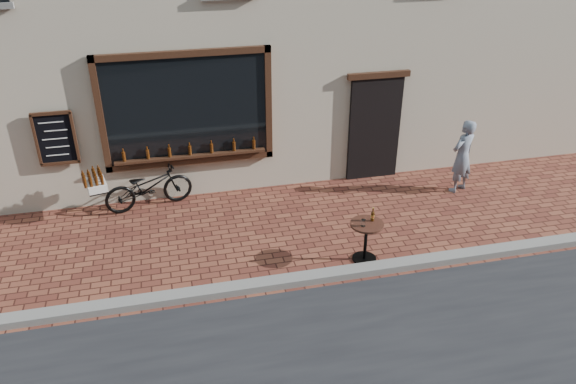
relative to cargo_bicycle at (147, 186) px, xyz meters
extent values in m
plane|color=#55251B|center=(2.81, -3.19, -0.46)|extent=(90.00, 90.00, 0.00)
cube|color=slate|center=(2.81, -2.99, -0.40)|extent=(90.00, 0.25, 0.12)
cube|color=black|center=(0.91, 0.26, 1.39)|extent=(3.00, 0.06, 2.00)
cube|color=black|center=(0.91, 0.24, 2.45)|extent=(3.24, 0.10, 0.12)
cube|color=black|center=(0.91, 0.24, 0.33)|extent=(3.24, 0.10, 0.12)
cube|color=black|center=(-0.65, 0.24, 1.39)|extent=(0.12, 0.10, 2.24)
cube|color=black|center=(2.47, 0.24, 1.39)|extent=(0.12, 0.10, 2.24)
cube|color=black|center=(0.91, 0.19, 0.46)|extent=(2.90, 0.16, 0.05)
cube|color=black|center=(4.71, 0.27, 0.64)|extent=(1.10, 0.10, 2.20)
cube|color=black|center=(4.71, 0.24, 1.80)|extent=(1.30, 0.10, 0.12)
cube|color=black|center=(-1.49, 0.25, 1.04)|extent=(0.62, 0.04, 0.92)
cylinder|color=#3D1C07|center=(-0.34, 0.19, 0.58)|extent=(0.06, 0.06, 0.19)
cylinder|color=#3D1C07|center=(0.07, 0.19, 0.58)|extent=(0.06, 0.06, 0.19)
cylinder|color=#3D1C07|center=(0.49, 0.19, 0.58)|extent=(0.06, 0.06, 0.19)
cylinder|color=#3D1C07|center=(0.91, 0.19, 0.58)|extent=(0.06, 0.06, 0.19)
cylinder|color=#3D1C07|center=(1.32, 0.19, 0.58)|extent=(0.06, 0.06, 0.19)
cylinder|color=#3D1C07|center=(1.74, 0.19, 0.58)|extent=(0.06, 0.06, 0.19)
cylinder|color=#3D1C07|center=(2.16, 0.19, 0.58)|extent=(0.06, 0.06, 0.19)
imported|color=black|center=(0.04, 0.01, -0.01)|extent=(1.78, 0.94, 0.89)
cube|color=black|center=(-0.88, -0.19, 0.16)|extent=(0.43, 0.53, 0.03)
cube|color=silver|center=(-0.88, -0.19, 0.24)|extent=(0.43, 0.55, 0.14)
cylinder|color=#3D1C07|center=(-0.75, -0.35, 0.40)|extent=(0.06, 0.06, 0.19)
cylinder|color=#3D1C07|center=(-0.84, -0.37, 0.40)|extent=(0.06, 0.06, 0.19)
cylinder|color=#3D1C07|center=(-0.94, -0.39, 0.40)|extent=(0.06, 0.06, 0.19)
cylinder|color=#3D1C07|center=(-1.03, -0.41, 0.40)|extent=(0.06, 0.06, 0.19)
cylinder|color=#3D1C07|center=(-0.77, -0.23, 0.40)|extent=(0.06, 0.06, 0.19)
cylinder|color=#3D1C07|center=(-0.87, -0.25, 0.40)|extent=(0.06, 0.06, 0.19)
cylinder|color=#3D1C07|center=(-0.96, -0.27, 0.40)|extent=(0.06, 0.06, 0.19)
cylinder|color=#3D1C07|center=(-1.06, -0.29, 0.40)|extent=(0.06, 0.06, 0.19)
cylinder|color=#3D1C07|center=(-0.80, -0.11, 0.40)|extent=(0.06, 0.06, 0.19)
cylinder|color=#3D1C07|center=(-0.89, -0.13, 0.40)|extent=(0.06, 0.06, 0.19)
cylinder|color=#3D1C07|center=(-0.99, -0.16, 0.40)|extent=(0.06, 0.06, 0.19)
cylinder|color=#3D1C07|center=(-1.09, -0.18, 0.40)|extent=(0.06, 0.06, 0.19)
cylinder|color=#3D1C07|center=(-0.82, 0.00, 0.40)|extent=(0.06, 0.06, 0.19)
cylinder|color=#3D1C07|center=(-0.92, -0.02, 0.40)|extent=(0.06, 0.06, 0.19)
cylinder|color=black|center=(3.51, -2.63, -0.44)|extent=(0.41, 0.41, 0.03)
cylinder|color=black|center=(3.51, -2.63, -0.10)|extent=(0.06, 0.06, 0.65)
cylinder|color=black|center=(3.51, -2.63, 0.24)|extent=(0.56, 0.56, 0.04)
cylinder|color=gold|center=(3.62, -2.57, 0.34)|extent=(0.06, 0.06, 0.06)
cylinder|color=white|center=(3.42, -2.70, 0.32)|extent=(0.07, 0.07, 0.12)
imported|color=slate|center=(6.23, -0.73, 0.31)|extent=(0.66, 0.56, 1.54)
camera|label=1|loc=(0.49, -9.91, 5.08)|focal=35.00mm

